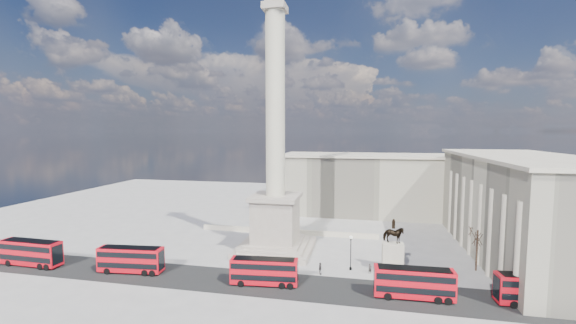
% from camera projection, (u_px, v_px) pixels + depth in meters
% --- Properties ---
extents(ground, '(180.00, 180.00, 0.00)m').
position_uv_depth(ground, '(269.00, 259.00, 63.34)').
color(ground, '#9F9B97').
rests_on(ground, ground).
extents(asphalt_road, '(120.00, 9.00, 0.01)m').
position_uv_depth(asphalt_road, '(285.00, 285.00, 52.58)').
color(asphalt_road, '#242424').
rests_on(asphalt_road, ground).
extents(nelsons_column, '(14.00, 14.00, 49.85)m').
position_uv_depth(nelsons_column, '(276.00, 184.00, 67.10)').
color(nelsons_column, '#A49788').
rests_on(nelsons_column, ground).
extents(balustrade_wall, '(40.00, 0.60, 1.10)m').
position_uv_depth(balustrade_wall, '(287.00, 232.00, 78.91)').
color(balustrade_wall, beige).
rests_on(balustrade_wall, ground).
extents(building_east, '(19.00, 46.00, 18.60)m').
position_uv_depth(building_east, '(526.00, 207.00, 63.30)').
color(building_east, beige).
rests_on(building_east, ground).
extents(building_northeast, '(51.00, 17.00, 16.60)m').
position_uv_depth(building_northeast, '(375.00, 184.00, 97.66)').
color(building_northeast, beige).
rests_on(building_northeast, ground).
extents(red_bus_a, '(10.62, 3.35, 4.24)m').
position_uv_depth(red_bus_a, '(131.00, 259.00, 57.16)').
color(red_bus_a, red).
rests_on(red_bus_a, ground).
extents(red_bus_b, '(10.18, 3.19, 4.06)m').
position_uv_depth(red_bus_b, '(265.00, 271.00, 52.54)').
color(red_bus_b, red).
rests_on(red_bus_b, ground).
extents(red_bus_c, '(10.65, 2.75, 4.30)m').
position_uv_depth(red_bus_c, '(414.00, 283.00, 48.25)').
color(red_bus_c, red).
rests_on(red_bus_c, ground).
extents(red_bus_d, '(10.47, 3.10, 4.19)m').
position_uv_depth(red_bus_d, '(539.00, 290.00, 46.15)').
color(red_bus_d, red).
rests_on(red_bus_d, ground).
extents(red_bus_e, '(10.96, 2.84, 4.42)m').
position_uv_depth(red_bus_e, '(32.00, 252.00, 60.11)').
color(red_bus_e, red).
rests_on(red_bus_e, ground).
extents(victorian_lamp, '(0.49, 0.49, 5.76)m').
position_uv_depth(victorian_lamp, '(351.00, 250.00, 58.18)').
color(victorian_lamp, black).
rests_on(victorian_lamp, ground).
extents(equestrian_statue, '(4.19, 3.14, 8.67)m').
position_uv_depth(equestrian_statue, '(393.00, 253.00, 57.99)').
color(equestrian_statue, beige).
rests_on(equestrian_statue, ground).
extents(bare_tree_near, '(1.63, 1.63, 7.14)m').
position_uv_depth(bare_tree_near, '(477.00, 237.00, 57.69)').
color(bare_tree_near, '#332319').
rests_on(bare_tree_near, ground).
extents(bare_tree_mid, '(1.67, 1.67, 6.32)m').
position_uv_depth(bare_tree_mid, '(473.00, 230.00, 64.43)').
color(bare_tree_mid, '#332319').
rests_on(bare_tree_mid, ground).
extents(bare_tree_far, '(1.72, 1.72, 7.02)m').
position_uv_depth(bare_tree_far, '(505.00, 227.00, 64.08)').
color(bare_tree_far, '#332319').
rests_on(bare_tree_far, ground).
extents(pedestrian_walking, '(0.69, 0.61, 1.58)m').
position_uv_depth(pedestrian_walking, '(370.00, 269.00, 56.96)').
color(pedestrian_walking, black).
rests_on(pedestrian_walking, ground).
extents(pedestrian_standing, '(1.00, 0.89, 1.71)m').
position_uv_depth(pedestrian_standing, '(382.00, 278.00, 53.09)').
color(pedestrian_standing, black).
rests_on(pedestrian_standing, ground).
extents(pedestrian_crossing, '(0.61, 1.19, 1.94)m').
position_uv_depth(pedestrian_crossing, '(320.00, 268.00, 56.55)').
color(pedestrian_crossing, black).
rests_on(pedestrian_crossing, ground).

